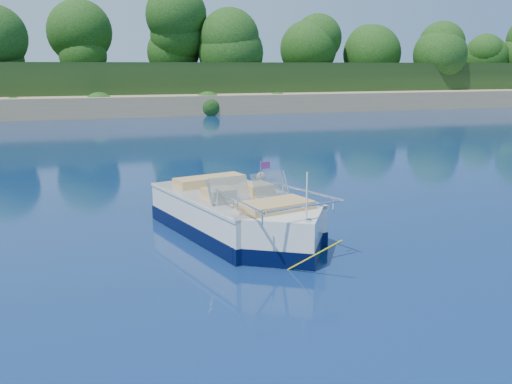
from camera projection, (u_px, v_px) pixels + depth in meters
The scene contains 6 objects.
ground at pixel (225, 298), 9.37m from camera, with size 160.00×160.00×0.00m, color #091C42.
shoreline at pixel (83, 89), 68.21m from camera, with size 170.00×59.00×6.00m.
treeline at pixel (90, 43), 46.15m from camera, with size 150.00×7.12×8.19m.
motorboat at pixel (242, 219), 12.66m from camera, with size 3.14×6.13×2.08m.
tow_tube at pixel (263, 205), 15.26m from camera, with size 1.40×1.40×0.33m.
boy at pixel (258, 208), 15.32m from camera, with size 0.51×0.33×1.39m, color tan.
Camera 1 is at (-2.29, -8.47, 3.73)m, focal length 40.00 mm.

